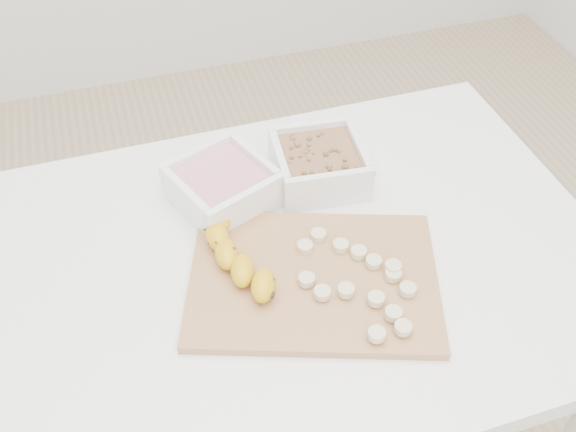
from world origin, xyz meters
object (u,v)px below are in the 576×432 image
object	(u,v)px
table	(293,293)
bowl_granola	(319,163)
bowl_yogurt	(223,186)
banana	(237,254)
cutting_board	(313,279)

from	to	relation	value
table	bowl_granola	distance (m)	0.23
bowl_yogurt	table	bearing A→B (deg)	-63.96
table	banana	bearing A→B (deg)	178.45
bowl_yogurt	bowl_granola	bearing A→B (deg)	1.56
bowl_granola	cutting_board	size ratio (longest dim) A/B	0.45
bowl_granola	cutting_board	world-z (taller)	bowl_granola
table	cutting_board	size ratio (longest dim) A/B	2.69
bowl_yogurt	bowl_granola	size ratio (longest dim) A/B	1.18
bowl_yogurt	cutting_board	world-z (taller)	bowl_yogurt
bowl_yogurt	cutting_board	distance (m)	0.23
bowl_granola	table	bearing A→B (deg)	-121.69
table	bowl_yogurt	world-z (taller)	bowl_yogurt
table	banana	world-z (taller)	banana
banana	cutting_board	bearing A→B (deg)	-31.24
table	cutting_board	distance (m)	0.12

